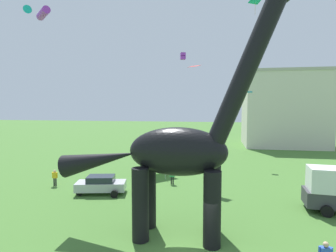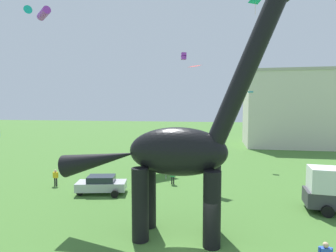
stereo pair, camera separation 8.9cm
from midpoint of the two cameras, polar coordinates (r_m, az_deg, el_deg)
The scene contains 11 objects.
dinosaur_sculpture at distance 15.74m, azimuth 1.96°, elevation -5.32°, with size 13.18×2.79×13.77m.
parked_sedan_left at distance 24.94m, azimuth -13.60°, elevation -11.71°, with size 4.48×2.62×1.55m.
person_vendor_side at distance 28.47m, azimuth -22.30°, elevation -9.62°, with size 0.58×0.26×1.56m.
person_near_flyer at distance 26.92m, azimuth 1.09°, elevation -10.20°, with size 0.56×0.25×1.49m.
festival_canopy_tent at distance 30.01m, azimuth -2.43°, elevation -5.49°, with size 3.15×3.15×3.00m.
kite_drifting at distance 33.32m, azimuth 3.37°, elevation 14.34°, with size 0.70×0.70×0.79m.
kite_far_left at distance 28.75m, azimuth 5.73°, elevation 12.31°, with size 1.48×1.37×0.25m.
kite_apex at distance 21.53m, azimuth -24.96°, elevation 20.60°, with size 1.87×1.88×0.53m.
kite_mid_center at distance 36.65m, azimuth 16.90°, elevation 6.79°, with size 0.73×0.59×0.83m.
kite_mid_left at distance 18.28m, azimuth 17.91°, elevation 23.63°, with size 0.86×0.80×0.92m.
background_building_block at distance 56.33m, azimuth 23.17°, elevation 3.30°, with size 14.64×10.95×14.10m.
Camera 2 is at (1.17, -12.98, 7.57)m, focal length 29.25 mm.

